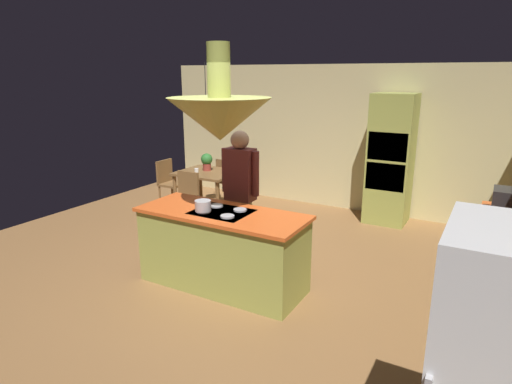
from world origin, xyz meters
TOP-DOWN VIEW (x-y plane):
  - ground at (0.00, 0.00)m, footprint 8.16×8.16m
  - wall_back at (0.00, 3.45)m, footprint 6.80×0.10m
  - kitchen_island at (0.00, -0.20)m, footprint 1.95×0.78m
  - counter_run_right at (2.84, 0.60)m, footprint 0.73×2.25m
  - oven_tower at (1.10, 3.04)m, footprint 0.66×0.62m
  - dining_table at (-1.70, 1.90)m, footprint 1.00×0.85m
  - person_at_island at (-0.16, 0.46)m, footprint 0.53×0.23m
  - range_hood at (0.00, -0.20)m, footprint 1.10×1.10m
  - pendant_light_over_table at (-1.70, 1.90)m, footprint 0.32×0.32m
  - chair_facing_island at (-1.70, 1.25)m, footprint 0.40×0.40m
  - chair_by_back_wall at (-1.70, 2.55)m, footprint 0.40×0.40m
  - chair_at_corner at (-2.58, 1.90)m, footprint 0.40×0.40m
  - potted_plant_on_table at (-1.78, 1.98)m, footprint 0.20×0.20m
  - cup_on_table at (-1.78, 1.69)m, footprint 0.07×0.07m
  - cooking_pot_on_cooktop at (-0.16, -0.33)m, footprint 0.18×0.18m

SIDE VIEW (x-z plane):
  - ground at x=0.00m, z-range 0.00..0.00m
  - kitchen_island at x=0.00m, z-range -0.01..0.92m
  - counter_run_right at x=2.84m, z-range 0.01..0.91m
  - chair_facing_island at x=-1.70m, z-range 0.07..0.94m
  - chair_by_back_wall at x=-1.70m, z-range 0.07..0.94m
  - chair_at_corner at x=-2.58m, z-range 0.07..0.94m
  - dining_table at x=-1.70m, z-range 0.27..1.03m
  - cup_on_table at x=-1.78m, z-range 0.76..0.85m
  - potted_plant_on_table at x=-1.78m, z-range 0.78..1.08m
  - cooking_pot_on_cooktop at x=-0.16m, z-range 0.92..1.04m
  - person_at_island at x=-0.16m, z-range 0.13..1.86m
  - oven_tower at x=1.10m, z-range 0.00..2.10m
  - wall_back at x=0.00m, z-range 0.00..2.55m
  - pendant_light_over_table at x=-1.70m, z-range 1.45..2.27m
  - range_hood at x=0.00m, z-range 1.45..2.45m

